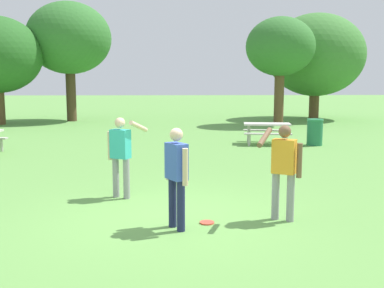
{
  "coord_description": "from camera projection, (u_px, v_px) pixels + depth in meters",
  "views": [
    {
      "loc": [
        0.11,
        -7.65,
        2.4
      ],
      "look_at": [
        0.48,
        2.15,
        1.0
      ],
      "focal_mm": 42.72,
      "sensor_mm": 36.0,
      "label": 1
    }
  ],
  "objects": [
    {
      "name": "person_thrower",
      "position": [
        121.0,
        151.0,
        9.18
      ],
      "size": [
        0.81,
        0.58,
        1.64
      ],
      "color": "gray",
      "rests_on": "ground"
    },
    {
      "name": "tree_far_right",
      "position": [
        69.0,
        39.0,
        25.56
      ],
      "size": [
        4.71,
        4.71,
        6.66
      ],
      "color": "#4C3823",
      "rests_on": "ground"
    },
    {
      "name": "picnic_table_far",
      "position": [
        267.0,
        129.0,
        16.94
      ],
      "size": [
        1.87,
        1.62,
        0.77
      ],
      "color": "beige",
      "rests_on": "ground"
    },
    {
      "name": "tree_back_left",
      "position": [
        316.0,
        55.0,
        27.03
      ],
      "size": [
        5.7,
        5.7,
        6.22
      ],
      "color": "brown",
      "rests_on": "ground"
    },
    {
      "name": "trash_can_beside_table",
      "position": [
        315.0,
        132.0,
        16.59
      ],
      "size": [
        0.59,
        0.59,
        0.96
      ],
      "color": "#237047",
      "rests_on": "ground"
    },
    {
      "name": "frisbee",
      "position": [
        207.0,
        223.0,
        7.66
      ],
      "size": [
        0.24,
        0.24,
        0.03
      ],
      "primitive_type": "cylinder",
      "color": "#E04733",
      "rests_on": "ground"
    },
    {
      "name": "person_catcher",
      "position": [
        284.0,
        165.0,
        7.68
      ],
      "size": [
        0.81,
        0.58,
        1.64
      ],
      "color": "gray",
      "rests_on": "ground"
    },
    {
      "name": "person_bystander",
      "position": [
        177.0,
        172.0,
        7.25
      ],
      "size": [
        0.38,
        0.54,
        1.64
      ],
      "color": "#1E234C",
      "rests_on": "ground"
    },
    {
      "name": "tree_slender_mid",
      "position": [
        280.0,
        47.0,
        23.4
      ],
      "size": [
        3.54,
        3.54,
        5.55
      ],
      "color": "brown",
      "rests_on": "ground"
    },
    {
      "name": "ground_plane",
      "position": [
        169.0,
        219.0,
        7.91
      ],
      "size": [
        120.0,
        120.0,
        0.0
      ],
      "primitive_type": "plane",
      "color": "#609947"
    }
  ]
}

